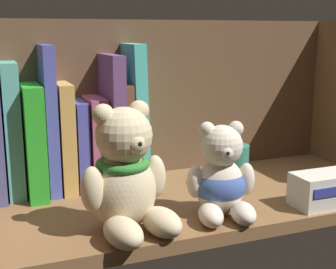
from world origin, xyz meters
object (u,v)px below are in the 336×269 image
book_5 (33,139)px  book_11 (122,133)px  teddy_bear_smaller (221,179)px  book_12 (134,114)px  book_6 (49,120)px  book_8 (79,144)px  book_9 (94,141)px  book_7 (64,137)px  small_product_box (325,189)px  book_10 (110,120)px  book_4 (12,130)px  teddy_bear_larger (126,178)px  pillar_candle (234,166)px

book_5 → book_11: 15.41cm
teddy_bear_smaller → book_12: bearing=108.1°
book_6 → book_8: (4.90, 0.00, -4.65)cm
book_8 → book_9: bearing=-0.0°
book_5 → book_7: 5.19cm
book_8 → small_product_box: (33.65, -22.96, -5.03)cm
book_10 → small_product_box: size_ratio=2.26×
book_4 → teddy_bear_smaller: (27.48, -20.57, -5.46)cm
book_10 → small_product_box: (28.16, -22.96, -8.84)cm
book_8 → teddy_bear_larger: size_ratio=0.87×
book_11 → small_product_box: size_ratio=1.76×
book_6 → teddy_bear_larger: (7.21, -20.66, -4.76)cm
book_5 → book_8: (7.66, 0.00, -1.56)cm
book_7 → teddy_bear_larger: size_ratio=1.04×
teddy_bear_larger → book_9: bearing=88.9°
book_7 → teddy_bear_smaller: book_7 is taller
book_6 → book_9: book_6 is taller
book_5 → book_6: book_6 is taller
book_12 → teddy_bear_larger: (-7.68, -20.66, -4.78)cm
book_10 → pillar_candle: book_10 is taller
book_12 → book_7: bearing=180.0°
book_5 → book_4: bearing=180.0°
book_4 → book_6: bearing=0.0°
book_6 → book_8: size_ratio=1.61×
book_11 → pillar_candle: 20.58cm
book_7 → book_8: (2.47, 0.00, -1.54)cm
book_4 → teddy_bear_larger: (13.06, -20.66, -3.45)cm
book_8 → pillar_candle: book_8 is taller
book_8 → small_product_box: 41.05cm
book_7 → book_9: size_ratio=1.16×
small_product_box → book_12: bearing=135.9°
book_12 → teddy_bear_larger: bearing=-110.4°
book_9 → book_11: (5.06, 0.00, 1.06)cm
book_7 → book_11: bearing=0.0°
pillar_candle → small_product_box: size_ratio=0.74×
book_5 → teddy_bear_smaller: (24.37, -20.57, -3.67)cm
book_4 → book_10: 16.26cm
teddy_bear_smaller → pillar_candle: bearing=52.1°
book_10 → pillar_candle: bearing=-27.0°
book_7 → pillar_candle: 29.72cm
book_8 → pillar_candle: bearing=-21.7°
book_10 → teddy_bear_larger: bearing=-98.8°
book_6 → book_9: bearing=0.0°
book_7 → book_5: bearing=-180.0°
book_4 → pillar_candle: size_ratio=2.93×
book_5 → book_11: bearing=0.0°
book_6 → small_product_box: (38.55, -22.96, -9.68)cm
book_8 → teddy_bear_larger: bearing=-83.6°
book_10 → book_8: bearing=180.0°
book_4 → book_11: bearing=0.0°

